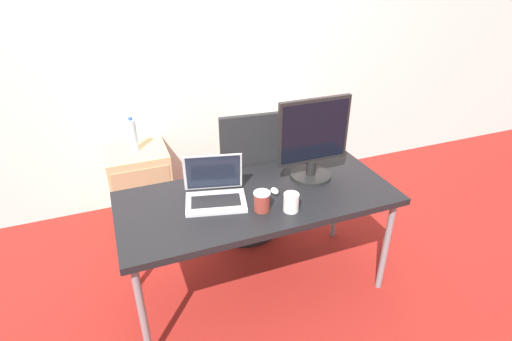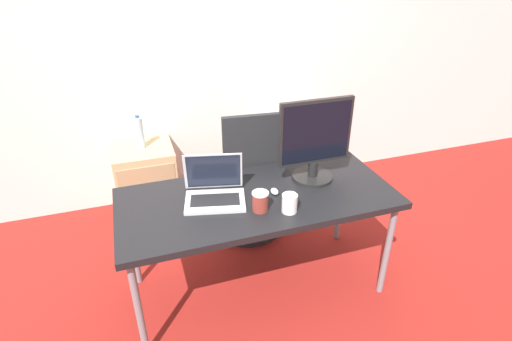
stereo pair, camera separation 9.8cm
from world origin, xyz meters
name	(u,v)px [view 1 (the left image)]	position (x,y,z in m)	size (l,w,h in m)	color
ground_plane	(258,285)	(0.00, 0.00, 0.00)	(14.00, 14.00, 0.00)	maroon
wall_back	(196,48)	(0.00, 1.37, 1.30)	(10.00, 0.05, 2.60)	silver
desk	(258,203)	(0.00, 0.00, 0.67)	(1.63, 0.71, 0.72)	black
office_chair	(246,189)	(0.14, 0.59, 0.39)	(0.56, 0.58, 1.06)	#232326
cabinet_left	(141,184)	(-0.60, 1.12, 0.31)	(0.47, 0.45, 0.61)	tan
cabinet_right	(283,159)	(0.68, 1.12, 0.31)	(0.47, 0.45, 0.61)	tan
water_bottle	(133,135)	(-0.60, 1.12, 0.74)	(0.07, 0.07, 0.27)	silver
laptop_center	(215,192)	(-0.25, 0.05, 0.77)	(0.39, 0.34, 0.25)	silver
monitor	(313,141)	(0.39, 0.09, 0.97)	(0.47, 0.26, 0.52)	black
mouse	(275,191)	(0.10, -0.01, 0.73)	(0.04, 0.07, 0.03)	silver
coffee_cup_white	(291,202)	(0.11, -0.21, 0.77)	(0.09, 0.09, 0.11)	white
coffee_cup_brown	(262,201)	(-0.04, -0.15, 0.78)	(0.09, 0.09, 0.11)	maroon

